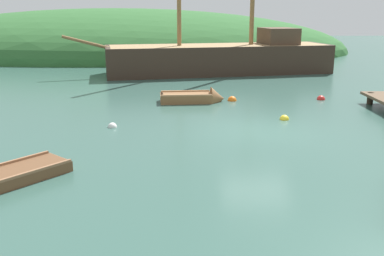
{
  "coord_description": "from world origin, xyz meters",
  "views": [
    {
      "loc": [
        -2.62,
        -15.13,
        4.22
      ],
      "look_at": [
        -2.4,
        -1.04,
        0.38
      ],
      "focal_mm": 40.58,
      "sensor_mm": 36.0,
      "label": 1
    }
  ],
  "objects_px": {
    "rowboat_near_dock": "(196,99)",
    "sailing_ship": "(221,63)",
    "buoy_white": "(112,127)",
    "buoy_red": "(321,100)",
    "buoy_yellow": "(284,119)",
    "buoy_orange": "(232,101)"
  },
  "relations": [
    {
      "from": "rowboat_near_dock",
      "to": "buoy_red",
      "type": "xyz_separation_m",
      "value": [
        6.11,
        0.45,
        -0.15
      ]
    },
    {
      "from": "buoy_yellow",
      "to": "rowboat_near_dock",
      "type": "bearing_deg",
      "value": 134.54
    },
    {
      "from": "sailing_ship",
      "to": "buoy_white",
      "type": "height_order",
      "value": "sailing_ship"
    },
    {
      "from": "rowboat_near_dock",
      "to": "buoy_orange",
      "type": "distance_m",
      "value": 1.77
    },
    {
      "from": "sailing_ship",
      "to": "buoy_white",
      "type": "distance_m",
      "value": 15.21
    },
    {
      "from": "sailing_ship",
      "to": "buoy_red",
      "type": "xyz_separation_m",
      "value": [
        4.17,
        -9.26,
        -0.73
      ]
    },
    {
      "from": "sailing_ship",
      "to": "buoy_yellow",
      "type": "xyz_separation_m",
      "value": [
        1.5,
        -13.21,
        -0.73
      ]
    },
    {
      "from": "buoy_red",
      "to": "sailing_ship",
      "type": "bearing_deg",
      "value": 114.25
    },
    {
      "from": "rowboat_near_dock",
      "to": "buoy_yellow",
      "type": "xyz_separation_m",
      "value": [
        3.45,
        -3.5,
        -0.15
      ]
    },
    {
      "from": "buoy_red",
      "to": "buoy_yellow",
      "type": "height_order",
      "value": "buoy_red"
    },
    {
      "from": "rowboat_near_dock",
      "to": "buoy_orange",
      "type": "height_order",
      "value": "rowboat_near_dock"
    },
    {
      "from": "rowboat_near_dock",
      "to": "buoy_yellow",
      "type": "relative_size",
      "value": 8.3
    },
    {
      "from": "sailing_ship",
      "to": "buoy_orange",
      "type": "distance_m",
      "value": 9.49
    },
    {
      "from": "buoy_orange",
      "to": "rowboat_near_dock",
      "type": "bearing_deg",
      "value": -171.72
    },
    {
      "from": "rowboat_near_dock",
      "to": "buoy_orange",
      "type": "xyz_separation_m",
      "value": [
        1.75,
        0.25,
        -0.15
      ]
    },
    {
      "from": "sailing_ship",
      "to": "buoy_white",
      "type": "relative_size",
      "value": 52.31
    },
    {
      "from": "rowboat_near_dock",
      "to": "buoy_white",
      "type": "relative_size",
      "value": 9.02
    },
    {
      "from": "buoy_red",
      "to": "buoy_orange",
      "type": "bearing_deg",
      "value": -177.46
    },
    {
      "from": "buoy_yellow",
      "to": "buoy_orange",
      "type": "xyz_separation_m",
      "value": [
        -1.7,
        3.75,
        0.0
      ]
    },
    {
      "from": "buoy_red",
      "to": "buoy_yellow",
      "type": "distance_m",
      "value": 4.77
    },
    {
      "from": "sailing_ship",
      "to": "rowboat_near_dock",
      "type": "xyz_separation_m",
      "value": [
        -1.94,
        -9.71,
        -0.59
      ]
    },
    {
      "from": "rowboat_near_dock",
      "to": "sailing_ship",
      "type": "bearing_deg",
      "value": 74.73
    }
  ]
}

